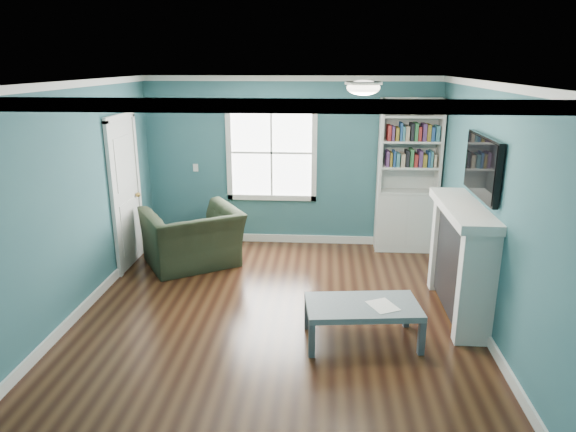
{
  "coord_description": "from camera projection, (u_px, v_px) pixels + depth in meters",
  "views": [
    {
      "loc": [
        0.52,
        -5.32,
        2.79
      ],
      "look_at": [
        0.11,
        0.4,
        1.07
      ],
      "focal_mm": 32.0,
      "sensor_mm": 36.0,
      "label": 1
    }
  ],
  "objects": [
    {
      "name": "coffee_table",
      "position": [
        363.0,
        309.0,
        5.26
      ],
      "size": [
        1.21,
        0.75,
        0.42
      ],
      "rotation": [
        0.0,
        0.0,
        0.11
      ],
      "color": "#464C54",
      "rests_on": "ground"
    },
    {
      "name": "bookshelf",
      "position": [
        407.0,
        191.0,
        7.73
      ],
      "size": [
        0.9,
        0.35,
        2.31
      ],
      "color": "silver",
      "rests_on": "ground"
    },
    {
      "name": "trim",
      "position": [
        275.0,
        211.0,
        5.56
      ],
      "size": [
        4.5,
        5.0,
        2.6
      ],
      "color": "white",
      "rests_on": "ground"
    },
    {
      "name": "fireplace",
      "position": [
        461.0,
        261.0,
        5.78
      ],
      "size": [
        0.44,
        1.58,
        1.3
      ],
      "color": "black",
      "rests_on": "ground"
    },
    {
      "name": "tv",
      "position": [
        482.0,
        166.0,
        5.46
      ],
      "size": [
        0.06,
        1.1,
        0.65
      ],
      "primitive_type": "cube",
      "color": "black",
      "rests_on": "fireplace"
    },
    {
      "name": "window",
      "position": [
        271.0,
        153.0,
        7.89
      ],
      "size": [
        1.4,
        0.06,
        1.5
      ],
      "color": "white",
      "rests_on": "room_walls"
    },
    {
      "name": "paper_sheet",
      "position": [
        383.0,
        306.0,
        5.2
      ],
      "size": [
        0.35,
        0.38,
        0.0
      ],
      "primitive_type": "cube",
      "rotation": [
        0.0,
        0.0,
        0.45
      ],
      "color": "white",
      "rests_on": "coffee_table"
    },
    {
      "name": "floor",
      "position": [
        276.0,
        314.0,
        5.92
      ],
      "size": [
        5.0,
        5.0,
        0.0
      ],
      "primitive_type": "plane",
      "color": "black",
      "rests_on": "ground"
    },
    {
      "name": "room_walls",
      "position": [
        275.0,
        180.0,
        5.46
      ],
      "size": [
        5.0,
        5.0,
        5.0
      ],
      "color": "#2E5C68",
      "rests_on": "ground"
    },
    {
      "name": "ceiling_fixture",
      "position": [
        363.0,
        87.0,
        5.22
      ],
      "size": [
        0.38,
        0.38,
        0.15
      ],
      "color": "white",
      "rests_on": "room_walls"
    },
    {
      "name": "recliner",
      "position": [
        192.0,
        228.0,
        7.22
      ],
      "size": [
        1.49,
        1.35,
        1.09
      ],
      "primitive_type": "imported",
      "rotation": [
        0.0,
        0.0,
        -2.58
      ],
      "color": "black",
      "rests_on": "ground"
    },
    {
      "name": "light_switch",
      "position": [
        196.0,
        168.0,
        8.05
      ],
      "size": [
        0.08,
        0.01,
        0.12
      ],
      "primitive_type": "cube",
      "color": "white",
      "rests_on": "room_walls"
    },
    {
      "name": "door",
      "position": [
        126.0,
        191.0,
        7.1
      ],
      "size": [
        0.12,
        0.98,
        2.17
      ],
      "color": "silver",
      "rests_on": "ground"
    }
  ]
}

